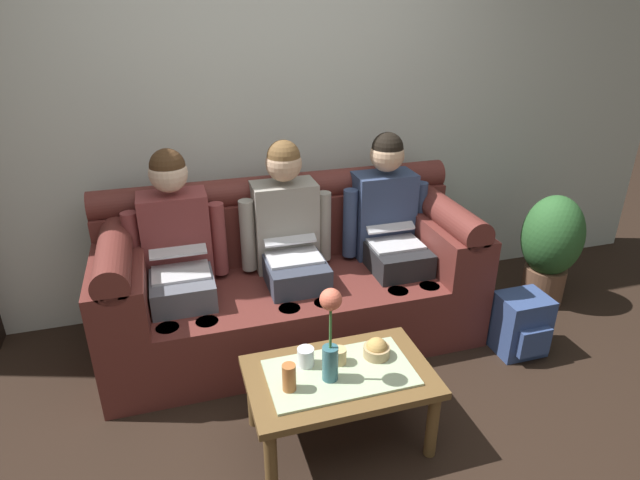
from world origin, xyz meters
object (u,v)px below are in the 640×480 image
Objects in this scene: cup_near_right at (289,377)px; backpack_right at (521,325)px; person_middle at (289,238)px; flower_vase at (330,332)px; snack_bowl at (377,349)px; potted_plant at (551,245)px; person_left at (178,251)px; couch at (290,280)px; cup_far_center at (306,357)px; person_right at (390,225)px; cup_near_left at (339,356)px; coffee_table at (340,383)px.

backpack_right is (1.51, 0.40, -0.28)m from cup_near_right.
cup_near_right is at bearing -104.06° from person_middle.
flower_vase is 3.59× the size of cup_near_right.
cup_near_right is at bearing -174.95° from flower_vase.
flower_vase reaches higher than snack_bowl.
potted_plant is at bearing 22.95° from cup_near_right.
person_left is 3.30× the size of backpack_right.
couch is 0.87m from cup_far_center.
couch reaches higher than cup_near_right.
flower_vase is 0.35m from snack_bowl.
potted_plant is at bearing -4.63° from couch.
backpack_right is (1.32, 0.38, -0.47)m from flower_vase.
person_right is 3.30× the size of backpack_right.
backpack_right is at bearing 13.00° from cup_near_left.
couch reaches higher than coffee_table.
flower_vase reaches higher than cup_far_center.
flower_vase reaches higher than potted_plant.
person_middle reaches higher than flower_vase.
coffee_table is at bearing -34.25° from cup_far_center.
coffee_table is 0.12m from cup_near_left.
snack_bowl is at bearing -1.40° from cup_near_left.
cup_far_center reaches higher than backpack_right.
person_right is 1.18m from cup_far_center.
person_right is at bearing 172.92° from potted_plant.
cup_far_center is 1.44m from backpack_right.
person_left is at bearing 120.81° from flower_vase.
person_middle is 1.00m from coffee_table.
cup_near_right reaches higher than backpack_right.
person_right is at bearing 47.67° from cup_far_center.
cup_far_center is (-0.08, 0.12, -0.20)m from flower_vase.
person_middle reaches higher than couch.
person_middle is 0.91m from cup_near_left.
flower_vase is 6.13× the size of cup_near_left.
flower_vase reaches higher than coffee_table.
person_middle and person_right have the same top height.
couch is 17.20× the size of cup_near_right.
person_middle is at bearing 91.04° from cup_near_left.
cup_far_center is (-0.34, 0.03, 0.01)m from snack_bowl.
person_middle reaches higher than potted_plant.
cup_near_right is at bearing -157.05° from potted_plant.
person_left is at bearing 162.62° from backpack_right.
snack_bowl is (0.20, -0.89, 0.07)m from couch.
coffee_table is at bearing -164.34° from backpack_right.
person_left is at bearing -179.99° from person_right.
potted_plant is (2.02, 0.86, -0.03)m from cup_near_right.
person_middle reaches higher than backpack_right.
flower_vase is at bearing -127.24° from cup_near_left.
person_right is 1.10m from cup_near_left.
cup_far_center is at bearing 122.22° from flower_vase.
backpack_right is 0.47× the size of potted_plant.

